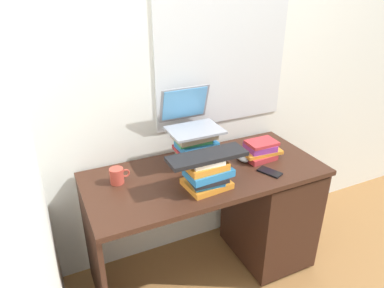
{
  "coord_description": "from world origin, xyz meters",
  "views": [
    {
      "loc": [
        -0.82,
        -1.56,
        1.79
      ],
      "look_at": [
        -0.07,
        0.03,
        0.94
      ],
      "focal_mm": 32.91,
      "sensor_mm": 36.0,
      "label": 1
    }
  ],
  "objects_px": {
    "desk": "(255,207)",
    "book_stack_tall": "(195,147)",
    "book_stack_keyboard_riser": "(207,174)",
    "laptop": "(190,119)",
    "mug": "(117,176)",
    "cell_phone": "(270,172)",
    "keyboard": "(207,156)",
    "computer_mouse": "(242,158)",
    "book_stack_side": "(260,150)"
  },
  "relations": [
    {
      "from": "computer_mouse",
      "to": "mug",
      "type": "xyz_separation_m",
      "value": [
        -0.76,
        0.07,
        0.03
      ]
    },
    {
      "from": "book_stack_tall",
      "to": "mug",
      "type": "xyz_separation_m",
      "value": [
        -0.47,
        -0.01,
        -0.07
      ]
    },
    {
      "from": "desk",
      "to": "keyboard",
      "type": "distance_m",
      "value": 0.69
    },
    {
      "from": "desk",
      "to": "computer_mouse",
      "type": "relative_size",
      "value": 13.35
    },
    {
      "from": "book_stack_tall",
      "to": "keyboard",
      "type": "xyz_separation_m",
      "value": [
        -0.06,
        -0.26,
        0.08
      ]
    },
    {
      "from": "laptop",
      "to": "computer_mouse",
      "type": "relative_size",
      "value": 2.94
    },
    {
      "from": "cell_phone",
      "to": "keyboard",
      "type": "bearing_deg",
      "value": 154.13
    },
    {
      "from": "computer_mouse",
      "to": "laptop",
      "type": "bearing_deg",
      "value": 152.19
    },
    {
      "from": "mug",
      "to": "keyboard",
      "type": "bearing_deg",
      "value": -30.67
    },
    {
      "from": "laptop",
      "to": "keyboard",
      "type": "bearing_deg",
      "value": -99.62
    },
    {
      "from": "cell_phone",
      "to": "book_stack_tall",
      "type": "bearing_deg",
      "value": 117.44
    },
    {
      "from": "desk",
      "to": "book_stack_tall",
      "type": "xyz_separation_m",
      "value": [
        -0.37,
        0.14,
        0.46
      ]
    },
    {
      "from": "cell_phone",
      "to": "computer_mouse",
      "type": "bearing_deg",
      "value": 84.47
    },
    {
      "from": "computer_mouse",
      "to": "mug",
      "type": "distance_m",
      "value": 0.76
    },
    {
      "from": "desk",
      "to": "book_stack_side",
      "type": "bearing_deg",
      "value": 55.77
    },
    {
      "from": "laptop",
      "to": "book_stack_tall",
      "type": "bearing_deg",
      "value": -89.21
    },
    {
      "from": "laptop",
      "to": "computer_mouse",
      "type": "height_order",
      "value": "laptop"
    },
    {
      "from": "desk",
      "to": "laptop",
      "type": "xyz_separation_m",
      "value": [
        -0.37,
        0.2,
        0.61
      ]
    },
    {
      "from": "keyboard",
      "to": "desk",
      "type": "bearing_deg",
      "value": 16.25
    },
    {
      "from": "cell_phone",
      "to": "book_stack_keyboard_riser",
      "type": "bearing_deg",
      "value": 154.09
    },
    {
      "from": "book_stack_keyboard_riser",
      "to": "keyboard",
      "type": "distance_m",
      "value": 0.11
    },
    {
      "from": "book_stack_keyboard_riser",
      "to": "cell_phone",
      "type": "relative_size",
      "value": 1.82
    },
    {
      "from": "keyboard",
      "to": "cell_phone",
      "type": "xyz_separation_m",
      "value": [
        0.4,
        -0.02,
        -0.18
      ]
    },
    {
      "from": "book_stack_side",
      "to": "computer_mouse",
      "type": "height_order",
      "value": "book_stack_side"
    },
    {
      "from": "laptop",
      "to": "keyboard",
      "type": "height_order",
      "value": "laptop"
    },
    {
      "from": "book_stack_keyboard_riser",
      "to": "computer_mouse",
      "type": "height_order",
      "value": "book_stack_keyboard_riser"
    },
    {
      "from": "book_stack_tall",
      "to": "cell_phone",
      "type": "bearing_deg",
      "value": -39.2
    },
    {
      "from": "book_stack_keyboard_riser",
      "to": "book_stack_side",
      "type": "distance_m",
      "value": 0.48
    },
    {
      "from": "mug",
      "to": "cell_phone",
      "type": "height_order",
      "value": "mug"
    },
    {
      "from": "book_stack_side",
      "to": "book_stack_tall",
      "type": "bearing_deg",
      "value": 165.83
    },
    {
      "from": "book_stack_tall",
      "to": "computer_mouse",
      "type": "xyz_separation_m",
      "value": [
        0.28,
        -0.09,
        -0.1
      ]
    },
    {
      "from": "book_stack_keyboard_riser",
      "to": "cell_phone",
      "type": "bearing_deg",
      "value": -2.55
    },
    {
      "from": "keyboard",
      "to": "computer_mouse",
      "type": "xyz_separation_m",
      "value": [
        0.34,
        0.17,
        -0.17
      ]
    },
    {
      "from": "cell_phone",
      "to": "mug",
      "type": "bearing_deg",
      "value": 138.63
    },
    {
      "from": "desk",
      "to": "computer_mouse",
      "type": "height_order",
      "value": "computer_mouse"
    },
    {
      "from": "mug",
      "to": "book_stack_keyboard_riser",
      "type": "bearing_deg",
      "value": -30.61
    },
    {
      "from": "keyboard",
      "to": "mug",
      "type": "distance_m",
      "value": 0.51
    },
    {
      "from": "book_stack_side",
      "to": "cell_phone",
      "type": "relative_size",
      "value": 1.81
    },
    {
      "from": "book_stack_side",
      "to": "keyboard",
      "type": "distance_m",
      "value": 0.5
    },
    {
      "from": "keyboard",
      "to": "book_stack_side",
      "type": "bearing_deg",
      "value": 19.79
    },
    {
      "from": "book_stack_side",
      "to": "cell_phone",
      "type": "distance_m",
      "value": 0.19
    },
    {
      "from": "book_stack_tall",
      "to": "book_stack_keyboard_riser",
      "type": "relative_size",
      "value": 1.02
    },
    {
      "from": "book_stack_tall",
      "to": "laptop",
      "type": "relative_size",
      "value": 0.83
    },
    {
      "from": "book_stack_keyboard_riser",
      "to": "keyboard",
      "type": "bearing_deg",
      "value": -159.36
    },
    {
      "from": "book_stack_keyboard_riser",
      "to": "cell_phone",
      "type": "height_order",
      "value": "book_stack_keyboard_riser"
    },
    {
      "from": "keyboard",
      "to": "computer_mouse",
      "type": "bearing_deg",
      "value": 27.42
    },
    {
      "from": "book_stack_keyboard_riser",
      "to": "laptop",
      "type": "distance_m",
      "value": 0.38
    },
    {
      "from": "book_stack_keyboard_riser",
      "to": "computer_mouse",
      "type": "xyz_separation_m",
      "value": [
        0.34,
        0.17,
        -0.06
      ]
    },
    {
      "from": "laptop",
      "to": "cell_phone",
      "type": "xyz_separation_m",
      "value": [
        0.34,
        -0.34,
        -0.26
      ]
    },
    {
      "from": "book_stack_side",
      "to": "mug",
      "type": "xyz_separation_m",
      "value": [
        -0.87,
        0.09,
        -0.01
      ]
    }
  ]
}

